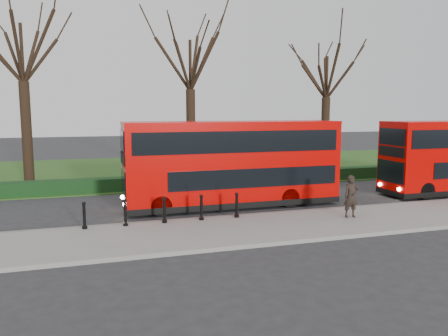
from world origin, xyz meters
name	(u,v)px	position (x,y,z in m)	size (l,w,h in m)	color
ground	(197,216)	(0.00, 0.00, 0.00)	(120.00, 120.00, 0.00)	#28282B
pavement	(216,232)	(0.00, -3.00, 0.07)	(60.00, 4.00, 0.15)	gray
kerb	(203,219)	(0.00, -1.00, 0.07)	(60.00, 0.25, 0.16)	slate
grass_verge	(152,170)	(0.00, 15.00, 0.03)	(60.00, 18.00, 0.06)	#2C4E1A
hedge	(170,182)	(0.00, 6.80, 0.40)	(60.00, 0.90, 0.80)	black
yellow_line_outer	(201,219)	(0.00, -0.70, 0.01)	(60.00, 0.10, 0.01)	yellow
yellow_line_inner	(200,218)	(0.00, -0.50, 0.01)	(60.00, 0.10, 0.01)	yellow
tree_left	(21,46)	(-8.00, 10.00, 8.29)	(7.30, 7.30, 11.40)	black
tree_mid	(190,59)	(2.00, 10.00, 7.85)	(6.91, 6.91, 10.80)	black
tree_right	(327,73)	(12.00, 10.00, 7.25)	(6.39, 6.39, 9.99)	black
bollard_row	(164,210)	(-1.66, -1.35, 0.65)	(6.24, 0.15, 1.00)	black
bus_lead	(233,164)	(2.08, 1.29, 2.06)	(10.27, 2.36, 4.08)	#BE0300
pedestrian	(351,196)	(5.98, -2.73, 1.04)	(0.65, 0.43, 1.78)	black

